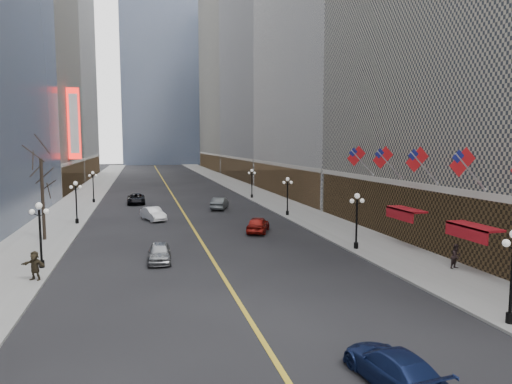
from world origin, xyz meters
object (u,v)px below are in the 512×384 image
streetlamp_west_3 (93,183)px  streetlamp_east_1 (357,215)px  car_sb_mid (258,224)px  car_sb_near (393,367)px  streetlamp_east_2 (287,192)px  streetlamp_east_3 (252,180)px  streetlamp_west_1 (40,228)px  streetlamp_west_2 (76,198)px  car_nb_near (160,252)px  car_nb_mid (153,214)px  car_sb_far (220,203)px  car_nb_far (136,199)px

streetlamp_west_3 → streetlamp_east_1: bearing=-56.8°
car_sb_mid → car_sb_near: bearing=108.3°
streetlamp_east_2 → car_sb_mid: bearing=-123.8°
streetlamp_east_1 → streetlamp_east_3: (0.00, 36.00, 0.00)m
streetlamp_west_3 → streetlamp_west_1: bearing=-90.0°
streetlamp_east_1 → streetlamp_west_2: same height
streetlamp_east_2 → streetlamp_west_2: size_ratio=1.00×
streetlamp_west_1 → streetlamp_west_3: (0.00, 36.00, 0.00)m
streetlamp_east_3 → streetlamp_west_2: bearing=-142.7°
streetlamp_east_3 → car_nb_near: 39.18m
streetlamp_west_2 → car_nb_mid: size_ratio=1.01×
car_nb_near → streetlamp_west_3: bearing=105.6°
streetlamp_east_2 → car_nb_near: (-15.65, -17.85, -2.20)m
car_sb_far → streetlamp_east_3: bearing=-103.7°
streetlamp_west_2 → car_nb_near: (7.95, -17.85, -2.20)m
streetlamp_west_3 → car_sb_near: size_ratio=0.98×
streetlamp_east_3 → streetlamp_east_1: bearing=-90.0°
car_sb_far → car_nb_far: bearing=-17.5°
streetlamp_east_1 → streetlamp_east_3: size_ratio=1.00×
streetlamp_east_1 → car_sb_far: streetlamp_east_1 is taller
streetlamp_east_1 → streetlamp_east_2: (0.00, 18.00, 0.00)m
car_nb_far → streetlamp_east_1: bearing=-63.5°
car_nb_near → car_nb_mid: bearing=93.0°
car_sb_far → streetlamp_west_1: bearing=76.8°
car_sb_far → car_sb_mid: bearing=113.4°
streetlamp_west_1 → car_sb_mid: bearing=27.5°
car_nb_near → car_sb_near: bearing=-66.0°
car_nb_near → streetlamp_east_3: bearing=69.5°
streetlamp_west_3 → car_sb_far: bearing=-31.7°
car_nb_mid → car_sb_near: bearing=-98.0°
streetlamp_east_3 → car_sb_near: (-8.21, -55.37, -2.23)m
car_sb_mid → streetlamp_east_2: bearing=-100.9°
streetlamp_east_1 → streetlamp_west_1: 23.60m
car_sb_near → car_sb_mid: size_ratio=1.01×
car_nb_near → car_nb_far: 33.77m
streetlamp_west_2 → car_nb_near: bearing=-66.0°
streetlamp_west_3 → streetlamp_east_2: bearing=-37.3°
streetlamp_east_2 → car_nb_mid: size_ratio=1.01×
streetlamp_east_2 → car_sb_near: size_ratio=0.98×
streetlamp_east_2 → car_sb_far: bearing=131.9°
streetlamp_west_2 → car_sb_mid: size_ratio=0.98×
streetlamp_east_2 → streetlamp_west_2: same height
streetlamp_east_2 → streetlamp_west_3: (-23.60, 18.00, 0.00)m
streetlamp_east_3 → streetlamp_west_2: (-23.60, -18.00, 0.00)m
car_sb_mid → car_sb_far: 16.47m
streetlamp_west_1 → car_sb_mid: (17.72, 9.21, -2.12)m
car_sb_near → car_sb_mid: bearing=-100.4°
streetlamp_east_1 → car_nb_far: size_ratio=0.85×
streetlamp_west_2 → streetlamp_west_1: bearing=-90.0°
streetlamp_west_1 → streetlamp_west_2: 18.00m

